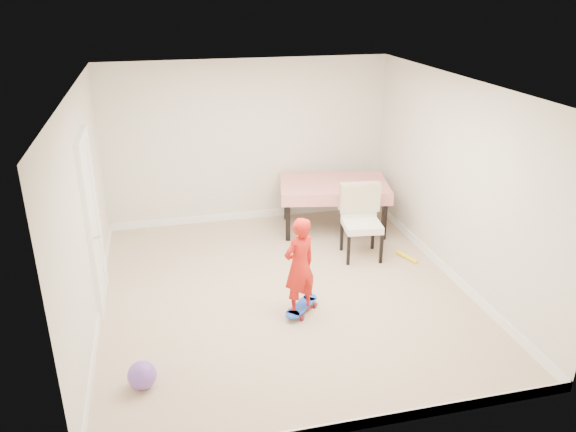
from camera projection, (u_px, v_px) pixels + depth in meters
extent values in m
plane|color=tan|center=(284.00, 291.00, 7.15)|extent=(5.00, 5.00, 0.00)
cube|color=white|center=(283.00, 87.00, 6.17)|extent=(4.50, 5.00, 0.04)
cube|color=beige|center=(248.00, 143.00, 8.88)|extent=(4.50, 0.04, 2.60)
cube|color=beige|center=(354.00, 302.00, 4.43)|extent=(4.50, 0.04, 2.60)
cube|color=beige|center=(87.00, 212.00, 6.18)|extent=(0.04, 5.00, 2.60)
cube|color=beige|center=(454.00, 182.00, 7.13)|extent=(0.04, 5.00, 2.60)
cube|color=white|center=(93.00, 225.00, 6.55)|extent=(0.11, 0.94, 2.11)
cube|color=white|center=(250.00, 215.00, 9.37)|extent=(4.50, 0.02, 0.12)
cube|color=white|center=(348.00, 426.00, 4.89)|extent=(4.50, 0.02, 0.12)
cube|color=white|center=(100.00, 309.00, 6.65)|extent=(0.02, 5.00, 0.12)
cube|color=white|center=(445.00, 268.00, 7.61)|extent=(0.02, 5.00, 0.12)
imported|color=red|center=(299.00, 269.00, 6.45)|extent=(0.51, 0.44, 1.19)
sphere|color=#774EBB|center=(142.00, 375.00, 5.40)|extent=(0.28, 0.28, 0.28)
cylinder|color=yellow|center=(407.00, 257.00, 7.99)|extent=(0.19, 0.40, 0.06)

